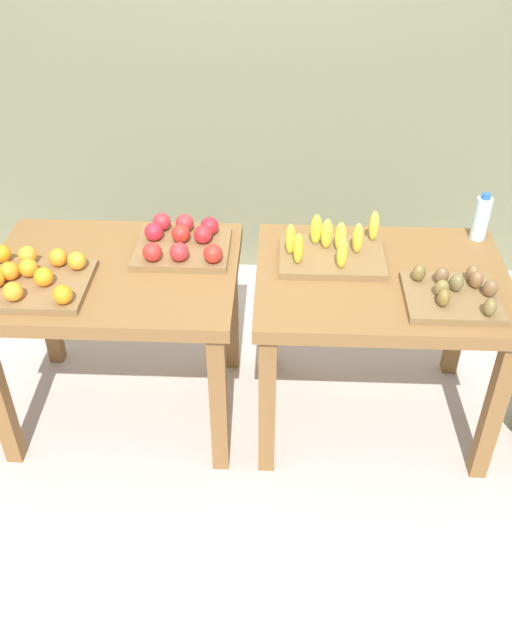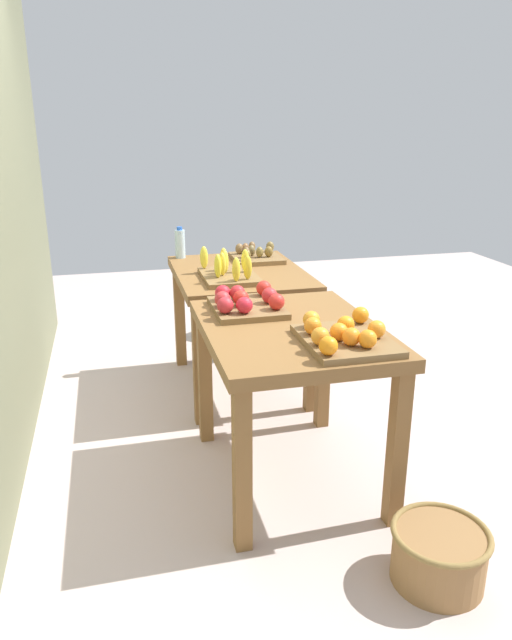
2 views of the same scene
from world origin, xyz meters
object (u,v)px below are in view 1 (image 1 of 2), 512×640
Objects in this scene: display_table_right at (379,299)px; banana_crate at (331,250)px; display_table_left at (116,292)px; kiwi_bin at (454,294)px; apple_bin at (182,242)px; orange_bin at (33,278)px; water_bottle at (481,218)px.

banana_crate is (-0.21, 0.11, 0.17)m from display_table_right.
display_table_left is at bearing 180.00° from display_table_right.
kiwi_bin is (0.25, -0.17, 0.15)m from display_table_right.
kiwi_bin is at bearing -16.28° from apple_bin.
display_table_right is 1.42m from orange_bin.
display_table_right is at bearing -27.75° from banana_crate.
display_table_right is at bearing 5.83° from orange_bin.
banana_crate is 2.05× the size of water_bottle.
water_bottle reaches higher than display_table_left.
apple_bin is 1.11× the size of kiwi_bin.
display_table_left is 0.93m from banana_crate.
water_bottle is (0.66, 0.21, 0.05)m from banana_crate.
orange_bin is 1.10× the size of apple_bin.
orange_bin reaches higher than kiwi_bin.
apple_bin reaches higher than orange_bin.
orange_bin is (-1.40, -0.14, 0.16)m from display_table_right.
kiwi_bin is (1.37, -0.17, 0.15)m from display_table_left.
kiwi_bin is (1.09, -0.32, -0.01)m from apple_bin.
banana_crate is at bearing 148.81° from kiwi_bin.
orange_bin is 1.65m from kiwi_bin.
orange_bin is 1.22× the size of kiwi_bin.
display_table_left is 0.36m from apple_bin.
display_table_left is 2.60× the size of apple_bin.
water_bottle is at bearing 67.86° from kiwi_bin.
apple_bin is 0.91× the size of banana_crate.
orange_bin is 1.00× the size of banana_crate.
apple_bin is (0.28, 0.15, 0.16)m from display_table_left.
apple_bin is 0.64m from banana_crate.
apple_bin is at bearing 163.72° from kiwi_bin.
display_table_left is 2.36× the size of orange_bin.
orange_bin is 0.63m from apple_bin.
apple_bin is 1.14m from kiwi_bin.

